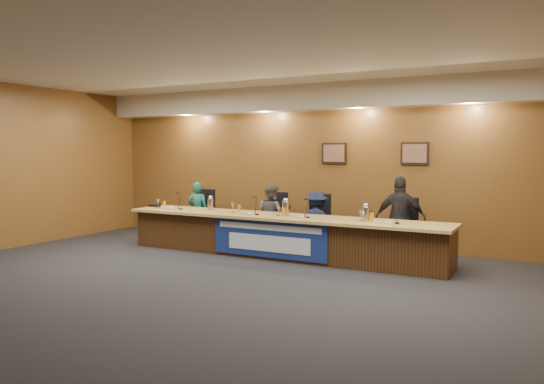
{
  "coord_description": "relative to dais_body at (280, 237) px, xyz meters",
  "views": [
    {
      "loc": [
        4.39,
        -5.93,
        1.89
      ],
      "look_at": [
        -0.31,
        2.68,
        1.13
      ],
      "focal_mm": 35.0,
      "sensor_mm": 36.0,
      "label": 1
    }
  ],
  "objects": [
    {
      "name": "floor",
      "position": [
        0.0,
        -2.4,
        -0.35
      ],
      "size": [
        10.0,
        10.0,
        0.0
      ],
      "primitive_type": "plane",
      "color": "black",
      "rests_on": "ground"
    },
    {
      "name": "ceiling",
      "position": [
        0.0,
        -2.4,
        2.85
      ],
      "size": [
        10.0,
        8.0,
        0.04
      ],
      "primitive_type": "cube",
      "color": "silver",
      "rests_on": "wall_back"
    },
    {
      "name": "wall_back",
      "position": [
        0.0,
        1.6,
        1.25
      ],
      "size": [
        10.0,
        0.04,
        3.2
      ],
      "primitive_type": "cube",
      "color": "brown",
      "rests_on": "floor"
    },
    {
      "name": "soffit",
      "position": [
        0.0,
        1.35,
        2.6
      ],
      "size": [
        10.0,
        0.5,
        0.5
      ],
      "primitive_type": "cube",
      "color": "beige",
      "rests_on": "wall_back"
    },
    {
      "name": "dais_body",
      "position": [
        0.0,
        0.0,
        0.0
      ],
      "size": [
        6.0,
        0.8,
        0.7
      ],
      "primitive_type": "cube",
      "color": "#3D240F",
      "rests_on": "floor"
    },
    {
      "name": "dais_top",
      "position": [
        0.0,
        -0.05,
        0.38
      ],
      "size": [
        6.1,
        0.95,
        0.05
      ],
      "primitive_type": "cube",
      "color": "tan",
      "rests_on": "dais_body"
    },
    {
      "name": "banner",
      "position": [
        0.0,
        -0.41,
        0.03
      ],
      "size": [
        2.2,
        0.02,
        0.65
      ],
      "primitive_type": "cube",
      "color": "navy",
      "rests_on": "dais_body"
    },
    {
      "name": "banner_text_upper",
      "position": [
        0.0,
        -0.43,
        0.23
      ],
      "size": [
        2.0,
        0.01,
        0.1
      ],
      "primitive_type": "cube",
      "color": "silver",
      "rests_on": "banner"
    },
    {
      "name": "banner_text_lower",
      "position": [
        0.0,
        -0.43,
        -0.05
      ],
      "size": [
        1.6,
        0.01,
        0.28
      ],
      "primitive_type": "cube",
      "color": "silver",
      "rests_on": "banner"
    },
    {
      "name": "wall_photo_left",
      "position": [
        0.4,
        1.57,
        1.5
      ],
      "size": [
        0.52,
        0.04,
        0.42
      ],
      "primitive_type": "cube",
      "color": "black",
      "rests_on": "wall_back"
    },
    {
      "name": "wall_photo_right",
      "position": [
        2.0,
        1.57,
        1.5
      ],
      "size": [
        0.52,
        0.04,
        0.42
      ],
      "primitive_type": "cube",
      "color": "black",
      "rests_on": "wall_back"
    },
    {
      "name": "panelist_a",
      "position": [
        -2.32,
        0.69,
        0.27
      ],
      "size": [
        0.51,
        0.38,
        1.25
      ],
      "primitive_type": "imported",
      "rotation": [
        0.0,
        0.0,
        3.34
      ],
      "color": "#175547",
      "rests_on": "floor"
    },
    {
      "name": "panelist_b",
      "position": [
        -0.55,
        0.69,
        0.27
      ],
      "size": [
        0.74,
        0.67,
        1.25
      ],
      "primitive_type": "imported",
      "rotation": [
        0.0,
        0.0,
        2.74
      ],
      "color": "#4B4C50",
      "rests_on": "floor"
    },
    {
      "name": "panelist_c",
      "position": [
        0.41,
        0.69,
        0.23
      ],
      "size": [
        0.8,
        0.53,
        1.16
      ],
      "primitive_type": "imported",
      "rotation": [
        0.0,
        0.0,
        3.28
      ],
      "color": "#101733",
      "rests_on": "floor"
    },
    {
      "name": "panelist_d",
      "position": [
        1.99,
        0.69,
        0.38
      ],
      "size": [
        0.91,
        0.54,
        1.46
      ],
      "primitive_type": "imported",
      "rotation": [
        0.0,
        0.0,
        3.37
      ],
      "color": "black",
      "rests_on": "floor"
    },
    {
      "name": "office_chair_a",
      "position": [
        -2.32,
        0.79,
        0.13
      ],
      "size": [
        0.48,
        0.48,
        0.08
      ],
      "primitive_type": "cube",
      "rotation": [
        0.0,
        0.0,
        0.01
      ],
      "color": "black",
      "rests_on": "floor"
    },
    {
      "name": "office_chair_b",
      "position": [
        -0.55,
        0.79,
        0.13
      ],
      "size": [
        0.53,
        0.53,
        0.08
      ],
      "primitive_type": "cube",
      "rotation": [
        0.0,
        0.0,
        0.11
      ],
      "color": "black",
      "rests_on": "floor"
    },
    {
      "name": "office_chair_c",
      "position": [
        0.41,
        0.79,
        0.13
      ],
      "size": [
        0.6,
        0.6,
        0.08
      ],
      "primitive_type": "cube",
      "rotation": [
        0.0,
        0.0,
        0.3
      ],
      "color": "black",
      "rests_on": "floor"
    },
    {
      "name": "office_chair_d",
      "position": [
        1.99,
        0.79,
        0.13
      ],
      "size": [
        0.53,
        0.53,
        0.08
      ],
      "primitive_type": "cube",
      "rotation": [
        0.0,
        0.0,
        -0.12
      ],
      "color": "black",
      "rests_on": "floor"
    },
    {
      "name": "nameplate_a",
      "position": [
        -2.36,
        -0.28,
        0.45
      ],
      "size": [
        0.24,
        0.08,
        0.1
      ],
      "primitive_type": "cube",
      "rotation": [
        0.31,
        0.0,
        0.0
      ],
      "color": "white",
      "rests_on": "dais_top"
    },
    {
      "name": "microphone_a",
      "position": [
        -2.14,
        -0.12,
        0.41
      ],
      "size": [
        0.07,
        0.07,
        0.02
      ],
      "primitive_type": "cylinder",
      "color": "black",
      "rests_on": "dais_top"
    },
    {
      "name": "juice_glass_a",
      "position": [
        -2.55,
        -0.12,
        0.47
      ],
      "size": [
        0.06,
        0.06,
        0.15
      ],
      "primitive_type": "cylinder",
      "color": "orange",
      "rests_on": "dais_top"
    },
    {
      "name": "water_glass_a",
      "position": [
        -2.73,
        -0.09,
        0.49
      ],
      "size": [
        0.08,
        0.08,
        0.18
      ],
      "primitive_type": "cylinder",
      "color": "silver",
      "rests_on": "dais_top"
    },
    {
      "name": "nameplate_b",
      "position": [
        -0.57,
        -0.33,
        0.45
      ],
      "size": [
        0.24,
        0.08,
        0.1
      ],
      "primitive_type": "cube",
      "rotation": [
        0.31,
        0.0,
        0.0
      ],
      "color": "white",
      "rests_on": "dais_top"
    },
    {
      "name": "microphone_b",
      "position": [
        -0.38,
        -0.17,
        0.41
      ],
      "size": [
        0.07,
        0.07,
        0.02
      ],
      "primitive_type": "cylinder",
      "color": "black",
      "rests_on": "dais_top"
    },
    {
      "name": "juice_glass_b",
      "position": [
        -0.81,
        -0.07,
        0.47
      ],
      "size": [
        0.06,
        0.06,
        0.15
      ],
      "primitive_type": "cylinder",
      "color": "orange",
      "rests_on": "dais_top"
    },
    {
      "name": "water_glass_b",
      "position": [
        -0.95,
        -0.07,
        0.49
      ],
      "size": [
        0.08,
        0.08,
        0.18
      ],
      "primitive_type": "cylinder",
      "color": "silver",
      "rests_on": "dais_top"
    },
    {
      "name": "nameplate_c",
      "position": [
        0.45,
        -0.29,
        0.45
      ],
      "size": [
        0.24,
        0.08,
        0.1
      ],
      "primitive_type": "cube",
      "rotation": [
        0.31,
        0.0,
        0.0
      ],
      "color": "white",
      "rests_on": "dais_top"
    },
    {
      "name": "microphone_c",
      "position": [
        0.61,
        -0.12,
        0.41
      ],
      "size": [
        0.07,
        0.07,
        0.02
      ],
      "primitive_type": "cylinder",
      "color": "black",
      "rests_on": "dais_top"
    },
    {
      "name": "juice_glass_c",
      "position": [
        0.13,
        -0.11,
        0.47
      ],
      "size": [
        0.06,
        0.06,
        0.15
      ],
      "primitive_type": "cylinder",
      "color": "orange",
      "rests_on": "dais_top"
    },
    {
      "name": "water_glass_c",
      "position": [
        0.01,
        -0.09,
        0.49
      ],
      "size": [
        0.08,
        0.08,
        0.18
      ],
      "primitive_type": "cylinder",
      "color": "silver",
      "rests_on": "dais_top"
    },
    {
      "name": "nameplate_d",
      "position": [
        1.97,
        -0.32,
        0.45
      ],
      "size": [
        0.24,
        0.08,
        0.1
      ],
      "primitive_type": "cube",
      "rotation": [
        0.31,
        0.0,
        0.0
      ],
      "color": "white",
      "rests_on": "dais_top"
    },
    {
      "name": "microphone_d",
      "position": [
        2.15,
        -0.12,
        0.41
      ],
      "size": [
        0.07,
        0.07,
        0.02
      ],
      "primitive_type": "cylinder",
      "color": "black",
      "rests_on": "dais_top"
    },
    {
      "name": "juice_glass_d",
      "position": [
        1.73,
        -0.07,
        0.47
      ],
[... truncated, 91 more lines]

